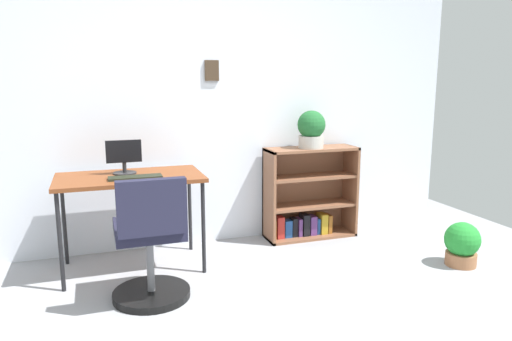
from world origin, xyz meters
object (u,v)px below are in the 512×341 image
object	(u,v)px
keyboard	(135,177)
potted_plant_floor	(462,244)
potted_plant_on_shelf	(311,129)
bookshelf_low	(308,197)
monitor	(124,157)
office_chair	(151,247)
desk	(130,183)

from	to	relation	value
keyboard	potted_plant_floor	size ratio (longest dim) A/B	1.10
potted_plant_on_shelf	bookshelf_low	bearing A→B (deg)	86.08
monitor	office_chair	xyz separation A→B (m)	(0.10, -0.70, -0.49)
keyboard	office_chair	xyz separation A→B (m)	(0.04, -0.50, -0.37)
potted_plant_floor	desk	bearing A→B (deg)	162.38
desk	monitor	distance (m)	0.20
monitor	keyboard	world-z (taller)	monitor
desk	office_chair	world-z (taller)	office_chair
potted_plant_on_shelf	potted_plant_floor	bearing A→B (deg)	-49.85
office_chair	keyboard	bearing A→B (deg)	94.23
keyboard	bookshelf_low	xyz separation A→B (m)	(1.59, 0.41, -0.37)
monitor	potted_plant_on_shelf	size ratio (longest dim) A/B	0.78
office_chair	desk	bearing A→B (deg)	96.29
desk	keyboard	size ratio (longest dim) A/B	2.82
potted_plant_floor	potted_plant_on_shelf	bearing A→B (deg)	130.15
keyboard	potted_plant_on_shelf	distance (m)	1.64
monitor	office_chair	distance (m)	0.86
bookshelf_low	keyboard	bearing A→B (deg)	-165.61
office_chair	potted_plant_floor	world-z (taller)	office_chair
office_chair	potted_plant_on_shelf	distance (m)	1.88
monitor	bookshelf_low	bearing A→B (deg)	7.17
potted_plant_on_shelf	potted_plant_floor	size ratio (longest dim) A/B	0.97
monitor	potted_plant_on_shelf	world-z (taller)	potted_plant_on_shelf
monitor	potted_plant_on_shelf	distance (m)	1.66
desk	office_chair	bearing A→B (deg)	-83.71
bookshelf_low	potted_plant_floor	world-z (taller)	bookshelf_low
keyboard	potted_plant_floor	bearing A→B (deg)	-15.16
monitor	office_chair	bearing A→B (deg)	-81.99
desk	potted_plant_on_shelf	size ratio (longest dim) A/B	3.20
bookshelf_low	potted_plant_floor	xyz separation A→B (m)	(0.85, -1.07, -0.20)
desk	potted_plant_floor	size ratio (longest dim) A/B	3.09
keyboard	bookshelf_low	size ratio (longest dim) A/B	0.45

